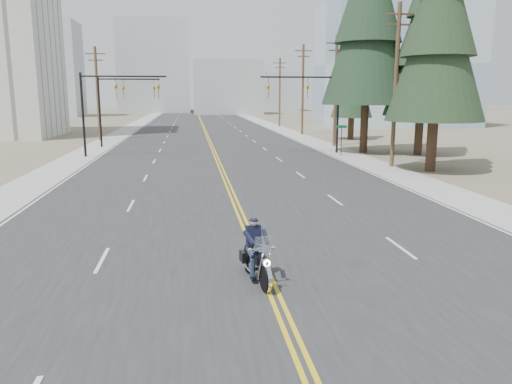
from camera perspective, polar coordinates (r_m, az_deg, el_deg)
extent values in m
plane|color=#776D56|center=(12.99, 2.50, -12.62)|extent=(400.00, 400.00, 0.00)
cube|color=#303033|center=(81.90, -6.02, 7.39)|extent=(20.00, 200.00, 0.01)
cube|color=#A5A5A0|center=(82.42, -14.10, 7.14)|extent=(3.00, 200.00, 0.01)
cube|color=#A5A5A0|center=(83.00, 2.01, 7.49)|extent=(3.00, 200.00, 0.01)
cylinder|color=black|center=(44.64, -19.16, 8.28)|extent=(0.20, 0.20, 7.00)
cylinder|color=black|center=(44.07, -14.87, 12.66)|extent=(7.00, 0.14, 0.14)
imported|color=#BF8C0C|center=(44.14, -15.74, 11.77)|extent=(0.21, 0.26, 1.30)
imported|color=#BF8C0C|center=(43.80, -11.11, 11.98)|extent=(0.21, 0.26, 1.30)
cylinder|color=black|center=(45.66, 9.32, 8.80)|extent=(0.20, 0.20, 7.00)
cylinder|color=black|center=(44.78, 5.05, 12.95)|extent=(7.00, 0.14, 0.14)
imported|color=#BF8C0C|center=(44.91, 5.93, 12.10)|extent=(0.21, 0.26, 1.30)
imported|color=#BF8C0C|center=(44.24, 1.41, 12.17)|extent=(0.21, 0.26, 1.30)
cylinder|color=black|center=(52.50, -17.42, 8.72)|extent=(0.20, 0.20, 7.00)
cylinder|color=black|center=(52.07, -14.30, 12.39)|extent=(6.00, 0.14, 0.14)
imported|color=#BF8C0C|center=(52.13, -14.94, 11.65)|extent=(0.21, 0.26, 1.30)
imported|color=#BF8C0C|center=(51.84, -11.58, 11.80)|extent=(0.21, 0.26, 1.30)
cylinder|color=black|center=(43.83, 9.73, 5.81)|extent=(0.06, 0.06, 2.60)
cube|color=#0C5926|center=(43.74, 9.78, 7.37)|extent=(0.90, 0.03, 0.25)
cylinder|color=brown|center=(37.66, 15.67, 11.50)|extent=(0.30, 0.30, 11.50)
cube|color=brown|center=(38.05, 16.08, 18.97)|extent=(2.20, 0.12, 0.12)
cube|color=brown|center=(37.95, 16.02, 17.92)|extent=(1.60, 0.12, 0.12)
cylinder|color=brown|center=(51.81, 9.08, 11.27)|extent=(0.30, 0.30, 11.00)
cube|color=brown|center=(52.05, 9.25, 16.45)|extent=(2.20, 0.12, 0.12)
cube|color=brown|center=(51.98, 9.22, 15.68)|extent=(1.60, 0.12, 0.12)
cylinder|color=brown|center=(66.34, 5.36, 11.51)|extent=(0.30, 0.30, 11.50)
cube|color=brown|center=(66.56, 5.44, 15.78)|extent=(2.20, 0.12, 0.12)
cube|color=brown|center=(66.51, 5.43, 15.17)|extent=(1.60, 0.12, 0.12)
cylinder|color=brown|center=(83.00, 2.73, 11.28)|extent=(0.30, 0.30, 11.00)
cube|color=brown|center=(83.15, 2.76, 14.52)|extent=(2.20, 0.12, 0.12)
cube|color=brown|center=(83.11, 2.75, 14.04)|extent=(1.60, 0.12, 0.12)
cylinder|color=brown|center=(60.61, -17.65, 10.62)|extent=(0.30, 0.30, 10.50)
cube|color=brown|center=(60.78, -17.91, 14.81)|extent=(2.20, 0.12, 0.12)
cube|color=brown|center=(60.73, -17.86, 14.15)|extent=(1.60, 0.12, 0.12)
cube|color=#9EB5CC|center=(88.67, 15.63, 13.80)|extent=(24.00, 16.00, 20.00)
cube|color=#B7BCC6|center=(131.04, -22.58, 12.81)|extent=(14.00, 12.00, 22.00)
cube|color=#ADB2B7|center=(137.09, -3.30, 11.83)|extent=(18.00, 14.00, 14.00)
cube|color=#B7BCC6|center=(128.84, 11.91, 12.55)|extent=(16.00, 12.00, 18.00)
cube|color=#ADB2B7|center=(152.23, -11.51, 13.82)|extent=(20.00, 15.00, 26.00)
cube|color=#B7BCC6|center=(163.97, 2.10, 11.37)|extent=(14.00, 14.00, 12.00)
cube|color=#ADB2B7|center=(149.62, -26.65, 11.02)|extent=(12.00, 12.00, 16.00)
cylinder|color=#382619|center=(36.41, 19.42, 4.96)|extent=(0.67, 0.67, 3.45)
cone|color=black|center=(36.40, 20.15, 15.81)|extent=(6.52, 6.52, 10.35)
cylinder|color=#382619|center=(46.08, 18.10, 6.18)|extent=(0.75, 0.75, 3.41)
cone|color=#1A341E|center=(46.07, 18.62, 14.66)|extent=(6.40, 6.40, 10.23)
cone|color=#1A341E|center=(46.36, 18.85, 18.23)|extent=(4.80, 4.80, 7.68)
cylinder|color=#382619|center=(46.52, 12.24, 7.08)|extent=(0.76, 0.76, 4.33)
cone|color=black|center=(46.75, 12.70, 17.73)|extent=(7.80, 7.80, 12.99)
cylinder|color=#382619|center=(60.21, 10.78, 7.17)|extent=(0.60, 0.60, 2.58)
cone|color=#1A341A|center=(60.10, 10.96, 12.08)|extent=(4.82, 4.82, 7.75)
cone|color=#1A341A|center=(60.18, 11.04, 14.17)|extent=(3.62, 3.62, 5.81)
cone|color=#1A341A|center=(60.35, 11.12, 16.25)|extent=(2.41, 2.41, 4.13)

